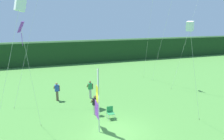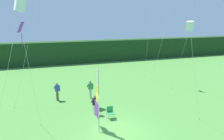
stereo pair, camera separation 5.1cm
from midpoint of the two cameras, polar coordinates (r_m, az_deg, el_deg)
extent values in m
plane|color=#478438|center=(14.39, 0.64, -16.18)|extent=(120.00, 120.00, 0.00)
cube|color=#193819|center=(35.55, -11.62, 4.66)|extent=(80.00, 2.40, 3.54)
cylinder|color=#B7B7BC|center=(13.50, -3.68, -8.32)|extent=(0.06, 0.06, 4.22)
cube|color=purple|center=(14.27, -4.16, -10.52)|extent=(0.02, 0.97, 1.13)
cube|color=yellow|center=(13.68, -4.05, -6.52)|extent=(0.02, 0.60, 1.13)
cube|color=white|center=(13.16, -3.94, -2.17)|extent=(0.02, 0.23, 1.13)
cylinder|color=#B7B2A3|center=(16.52, -4.66, -10.54)|extent=(0.22, 0.22, 0.80)
cube|color=black|center=(16.26, -4.71, -8.41)|extent=(0.36, 0.20, 0.52)
sphere|color=brown|center=(16.12, -4.73, -7.16)|extent=(0.20, 0.20, 0.20)
cylinder|color=brown|center=(16.25, -5.56, -8.31)|extent=(0.09, 0.48, 0.42)
cylinder|color=brown|center=(16.34, -3.92, -8.52)|extent=(0.09, 0.14, 0.56)
cylinder|color=#B7B2A3|center=(19.79, -5.88, -6.30)|extent=(0.22, 0.22, 0.86)
cube|color=#2D8E4C|center=(19.55, -5.93, -4.34)|extent=(0.36, 0.20, 0.56)
sphere|color=brown|center=(19.43, -5.96, -3.21)|extent=(0.20, 0.20, 0.20)
cylinder|color=brown|center=(19.55, -6.63, -4.19)|extent=(0.09, 0.48, 0.42)
cylinder|color=brown|center=(19.62, -5.27, -4.39)|extent=(0.09, 0.14, 0.56)
cylinder|color=brown|center=(19.72, -14.48, -6.70)|extent=(0.22, 0.22, 0.89)
cube|color=#284CA8|center=(19.48, -14.60, -4.69)|extent=(0.36, 0.20, 0.57)
sphere|color=#A37556|center=(19.36, -14.68, -3.55)|extent=(0.20, 0.20, 0.20)
cylinder|color=#A37556|center=(19.51, -15.30, -4.52)|extent=(0.09, 0.48, 0.42)
cylinder|color=#A37556|center=(19.51, -13.92, -4.74)|extent=(0.09, 0.14, 0.56)
cylinder|color=#BCBCC1|center=(15.65, -0.99, -12.71)|extent=(0.03, 0.03, 0.42)
cylinder|color=#BCBCC1|center=(15.78, 0.71, -12.46)|extent=(0.03, 0.03, 0.42)
cylinder|color=#BCBCC1|center=(16.06, -1.52, -11.98)|extent=(0.03, 0.03, 0.42)
cylinder|color=#BCBCC1|center=(16.19, 0.14, -11.76)|extent=(0.03, 0.03, 0.42)
cube|color=#237F42|center=(15.82, -0.41, -11.49)|extent=(0.48, 0.48, 0.03)
cube|color=#237F42|center=(15.93, -0.69, -10.38)|extent=(0.48, 0.03, 0.44)
cylinder|color=silver|center=(13.02, -26.59, -2.15)|extent=(2.20, 0.08, 7.88)
cube|color=white|center=(12.54, -23.43, 15.87)|extent=(0.73, 0.64, 0.80)
cylinder|color=brown|center=(19.43, -24.74, -9.15)|extent=(0.03, 0.03, 0.08)
cylinder|color=silver|center=(18.83, -21.27, 8.16)|extent=(3.24, 1.70, 11.31)
cylinder|color=brown|center=(25.82, 10.52, -2.58)|extent=(0.03, 0.03, 0.08)
cylinder|color=silver|center=(23.34, 13.79, 10.43)|extent=(0.38, 3.74, 12.00)
cylinder|color=brown|center=(27.03, 8.38, -1.76)|extent=(0.03, 0.03, 0.08)
cylinder|color=silver|center=(24.88, 9.75, 9.88)|extent=(0.42, 2.59, 11.21)
cylinder|color=brown|center=(23.10, 15.48, -4.80)|extent=(0.03, 0.03, 0.08)
cylinder|color=silver|center=(22.11, 19.76, 9.77)|extent=(2.16, 1.34, 11.93)
cylinder|color=brown|center=(17.11, 22.19, -12.01)|extent=(0.03, 0.03, 0.08)
cylinder|color=silver|center=(15.28, 21.19, -1.75)|extent=(1.85, 0.45, 6.69)
cube|color=white|center=(14.05, 19.99, 10.94)|extent=(0.60, 0.59, 0.63)
cylinder|color=brown|center=(15.86, -18.50, -13.78)|extent=(0.03, 0.03, 0.08)
cylinder|color=silver|center=(14.03, -20.65, -3.02)|extent=(0.58, 1.38, 6.70)
cube|color=purple|center=(12.84, -23.28, 10.49)|extent=(0.40, 0.52, 0.59)
cylinder|color=purple|center=(12.88, -23.00, 7.52)|extent=(0.02, 0.02, 0.70)
camera|label=1|loc=(0.03, -90.10, -0.02)|focal=34.23mm
camera|label=2|loc=(0.03, 89.90, 0.02)|focal=34.23mm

